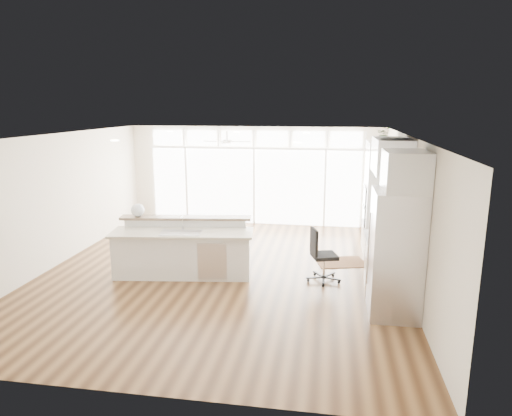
# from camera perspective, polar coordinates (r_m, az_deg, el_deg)

# --- Properties ---
(floor) EXTENTS (7.00, 8.00, 0.02)m
(floor) POSITION_cam_1_polar(r_m,az_deg,el_deg) (9.22, -4.25, -8.08)
(floor) COLOR #442915
(floor) RESTS_ON ground
(ceiling) EXTENTS (7.00, 8.00, 0.02)m
(ceiling) POSITION_cam_1_polar(r_m,az_deg,el_deg) (8.64, -4.55, 8.98)
(ceiling) COLOR white
(ceiling) RESTS_ON wall_back
(wall_back) EXTENTS (7.00, 0.04, 2.70)m
(wall_back) POSITION_cam_1_polar(r_m,az_deg,el_deg) (12.69, -0.17, 4.06)
(wall_back) COLOR silver
(wall_back) RESTS_ON floor
(wall_front) EXTENTS (7.00, 0.04, 2.70)m
(wall_front) POSITION_cam_1_polar(r_m,az_deg,el_deg) (5.19, -14.87, -9.28)
(wall_front) COLOR silver
(wall_front) RESTS_ON floor
(wall_left) EXTENTS (0.04, 8.00, 2.70)m
(wall_left) POSITION_cam_1_polar(r_m,az_deg,el_deg) (10.22, -23.85, 0.86)
(wall_left) COLOR silver
(wall_left) RESTS_ON floor
(wall_right) EXTENTS (0.04, 8.00, 2.70)m
(wall_right) POSITION_cam_1_polar(r_m,az_deg,el_deg) (8.71, 18.60, -0.60)
(wall_right) COLOR silver
(wall_right) RESTS_ON floor
(glass_wall) EXTENTS (5.80, 0.06, 2.08)m
(glass_wall) POSITION_cam_1_polar(r_m,az_deg,el_deg) (12.68, -0.22, 2.68)
(glass_wall) COLOR white
(glass_wall) RESTS_ON wall_back
(transom_row) EXTENTS (5.90, 0.06, 0.40)m
(transom_row) POSITION_cam_1_polar(r_m,az_deg,el_deg) (12.51, -0.22, 8.69)
(transom_row) COLOR white
(transom_row) RESTS_ON wall_back
(desk_window) EXTENTS (0.04, 0.85, 0.85)m
(desk_window) POSITION_cam_1_polar(r_m,az_deg,el_deg) (8.95, 18.14, 1.09)
(desk_window) COLOR white
(desk_window) RESTS_ON wall_right
(ceiling_fan) EXTENTS (1.16, 1.16, 0.32)m
(ceiling_fan) POSITION_cam_1_polar(r_m,az_deg,el_deg) (11.49, -3.65, 8.81)
(ceiling_fan) COLOR white
(ceiling_fan) RESTS_ON ceiling
(recessed_lights) EXTENTS (3.40, 3.00, 0.02)m
(recessed_lights) POSITION_cam_1_polar(r_m,az_deg,el_deg) (8.83, -4.23, 8.93)
(recessed_lights) COLOR white
(recessed_lights) RESTS_ON ceiling
(oven_cabinet) EXTENTS (0.64, 1.20, 2.50)m
(oven_cabinet) POSITION_cam_1_polar(r_m,az_deg,el_deg) (10.43, 15.23, 1.17)
(oven_cabinet) COLOR white
(oven_cabinet) RESTS_ON floor
(desk_nook) EXTENTS (0.72, 1.30, 0.76)m
(desk_nook) POSITION_cam_1_polar(r_m,az_deg,el_deg) (9.20, 15.60, -5.99)
(desk_nook) COLOR white
(desk_nook) RESTS_ON floor
(upper_cabinets) EXTENTS (0.64, 1.30, 0.64)m
(upper_cabinets) POSITION_cam_1_polar(r_m,az_deg,el_deg) (8.80, 16.62, 6.27)
(upper_cabinets) COLOR white
(upper_cabinets) RESTS_ON wall_right
(refrigerator) EXTENTS (0.76, 0.90, 2.00)m
(refrigerator) POSITION_cam_1_polar(r_m,az_deg,el_deg) (7.46, 17.07, -5.48)
(refrigerator) COLOR silver
(refrigerator) RESTS_ON floor
(fridge_cabinet) EXTENTS (0.64, 0.90, 0.60)m
(fridge_cabinet) POSITION_cam_1_polar(r_m,az_deg,el_deg) (7.18, 18.22, 4.42)
(fridge_cabinet) COLOR white
(fridge_cabinet) RESTS_ON wall_right
(framed_photos) EXTENTS (0.06, 0.22, 0.80)m
(framed_photos) POSITION_cam_1_polar(r_m,az_deg,el_deg) (9.58, 17.53, 0.94)
(framed_photos) COLOR black
(framed_photos) RESTS_ON wall_right
(kitchen_island) EXTENTS (2.83, 1.38, 1.08)m
(kitchen_island) POSITION_cam_1_polar(r_m,az_deg,el_deg) (8.98, -9.16, -5.07)
(kitchen_island) COLOR white
(kitchen_island) RESTS_ON floor
(rug) EXTENTS (1.15, 0.95, 0.01)m
(rug) POSITION_cam_1_polar(r_m,az_deg,el_deg) (9.90, 10.54, -6.67)
(rug) COLOR #3A2012
(rug) RESTS_ON floor
(office_chair) EXTENTS (0.66, 0.63, 1.02)m
(office_chair) POSITION_cam_1_polar(r_m,az_deg,el_deg) (8.69, 8.55, -5.86)
(office_chair) COLOR black
(office_chair) RESTS_ON floor
(fishbowl) EXTENTS (0.30, 0.30, 0.27)m
(fishbowl) POSITION_cam_1_polar(r_m,az_deg,el_deg) (9.40, -14.57, -0.27)
(fishbowl) COLOR white
(fishbowl) RESTS_ON kitchen_island
(monitor) EXTENTS (0.12, 0.51, 0.43)m
(monitor) POSITION_cam_1_polar(r_m,az_deg,el_deg) (9.03, 15.32, -2.41)
(monitor) COLOR black
(monitor) RESTS_ON desk_nook
(keyboard) EXTENTS (0.13, 0.32, 0.02)m
(keyboard) POSITION_cam_1_polar(r_m,az_deg,el_deg) (9.06, 14.17, -3.62)
(keyboard) COLOR white
(keyboard) RESTS_ON desk_nook
(potted_plant) EXTENTS (0.30, 0.33, 0.24)m
(potted_plant) POSITION_cam_1_polar(r_m,az_deg,el_deg) (10.26, 15.68, 8.69)
(potted_plant) COLOR #294F22
(potted_plant) RESTS_ON oven_cabinet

